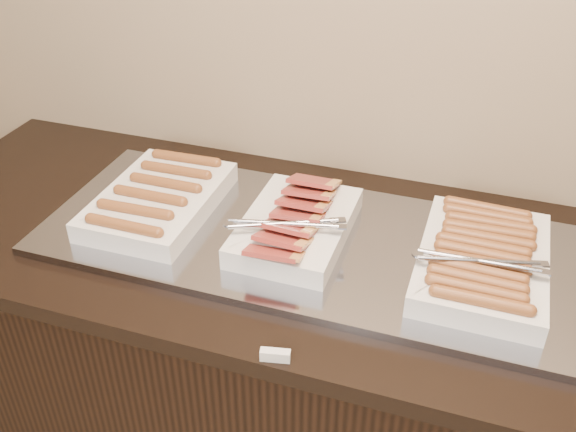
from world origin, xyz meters
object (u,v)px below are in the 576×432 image
(warming_tray, at_px, (301,240))
(dish_center, at_px, (295,225))
(counter, at_px, (303,379))
(dish_left, at_px, (159,199))
(dish_right, at_px, (482,260))

(warming_tray, distance_m, dish_center, 0.05)
(counter, bearing_deg, dish_left, -180.00)
(dish_left, distance_m, dish_right, 0.76)
(dish_left, distance_m, dish_center, 0.35)
(warming_tray, height_order, dish_center, dish_center)
(warming_tray, bearing_deg, dish_left, -180.00)
(dish_left, xyz_separation_m, dish_right, (0.76, -0.00, 0.01))
(warming_tray, xyz_separation_m, dish_center, (-0.01, -0.00, 0.04))
(counter, xyz_separation_m, warming_tray, (-0.01, 0.00, 0.46))
(dish_left, bearing_deg, warming_tray, -0.37)
(dish_center, distance_m, dish_right, 0.41)
(dish_left, relative_size, dish_right, 0.98)
(dish_right, bearing_deg, dish_center, -179.47)
(dish_center, bearing_deg, warming_tray, 19.10)
(counter, bearing_deg, dish_center, -169.03)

